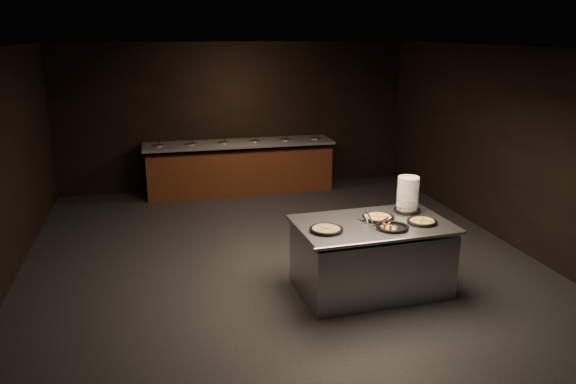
{
  "coord_description": "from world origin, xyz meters",
  "views": [
    {
      "loc": [
        -1.63,
        -7.15,
        3.13
      ],
      "look_at": [
        0.19,
        0.3,
        0.9
      ],
      "focal_mm": 35.0,
      "sensor_mm": 36.0,
      "label": 1
    }
  ],
  "objects_px": {
    "serving_counter": "(371,258)",
    "pan_cheese_whole": "(378,217)",
    "plate_stack": "(408,194)",
    "pan_veggie_whole": "(326,229)"
  },
  "relations": [
    {
      "from": "plate_stack",
      "to": "pan_veggie_whole",
      "type": "bearing_deg",
      "value": -158.12
    },
    {
      "from": "plate_stack",
      "to": "pan_cheese_whole",
      "type": "relative_size",
      "value": 1.11
    },
    {
      "from": "pan_veggie_whole",
      "to": "pan_cheese_whole",
      "type": "bearing_deg",
      "value": 19.17
    },
    {
      "from": "serving_counter",
      "to": "pan_cheese_whole",
      "type": "height_order",
      "value": "pan_cheese_whole"
    },
    {
      "from": "plate_stack",
      "to": "pan_cheese_whole",
      "type": "bearing_deg",
      "value": -154.25
    },
    {
      "from": "plate_stack",
      "to": "pan_cheese_whole",
      "type": "distance_m",
      "value": 0.59
    },
    {
      "from": "plate_stack",
      "to": "pan_cheese_whole",
      "type": "height_order",
      "value": "plate_stack"
    },
    {
      "from": "serving_counter",
      "to": "pan_cheese_whole",
      "type": "bearing_deg",
      "value": 42.83
    },
    {
      "from": "plate_stack",
      "to": "pan_veggie_whole",
      "type": "distance_m",
      "value": 1.36
    },
    {
      "from": "serving_counter",
      "to": "plate_stack",
      "type": "xyz_separation_m",
      "value": [
        0.62,
        0.36,
        0.68
      ]
    }
  ]
}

